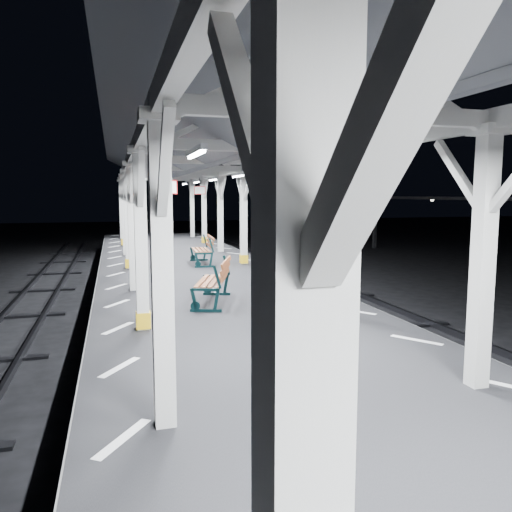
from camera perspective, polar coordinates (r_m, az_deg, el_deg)
name	(u,v)px	position (r m, az deg, el deg)	size (l,w,h in m)	color
ground	(280,413)	(8.37, 2.81, -17.51)	(120.00, 120.00, 0.00)	black
platform	(281,383)	(8.18, 2.83, -14.32)	(6.00, 50.00, 1.00)	black
hazard_stripes_left	(120,367)	(7.62, -15.29, -12.16)	(1.00, 48.00, 0.01)	silver
hazard_stripes_right	(416,340)	(9.07, 17.87, -9.13)	(1.00, 48.00, 0.01)	silver
canopy	(283,121)	(7.68, 3.06, 15.12)	(5.40, 49.00, 4.65)	beige
bench_mid	(216,280)	(11.44, -4.56, -2.74)	(1.24, 1.99, 1.01)	black
bench_far	(204,249)	(17.97, -5.92, 0.80)	(0.81, 1.91, 1.01)	black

